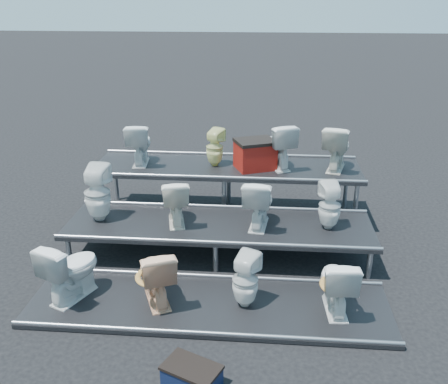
# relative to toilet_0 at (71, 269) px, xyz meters

# --- Properties ---
(ground) EXTENTS (80.00, 80.00, 0.00)m
(ground) POSITION_rel_toilet_0_xyz_m (1.61, 1.30, -0.43)
(ground) COLOR black
(ground) RESTS_ON ground
(tier_front) EXTENTS (4.20, 1.20, 0.06)m
(tier_front) POSITION_rel_toilet_0_xyz_m (1.61, 0.00, -0.40)
(tier_front) COLOR black
(tier_front) RESTS_ON ground
(tier_mid) EXTENTS (4.20, 1.20, 0.46)m
(tier_mid) POSITION_rel_toilet_0_xyz_m (1.61, 1.30, -0.20)
(tier_mid) COLOR black
(tier_mid) RESTS_ON ground
(tier_back) EXTENTS (4.20, 1.20, 0.86)m
(tier_back) POSITION_rel_toilet_0_xyz_m (1.61, 2.60, -0.00)
(tier_back) COLOR black
(tier_back) RESTS_ON ground
(toilet_0) EXTENTS (0.68, 0.84, 0.74)m
(toilet_0) POSITION_rel_toilet_0_xyz_m (0.00, 0.00, 0.00)
(toilet_0) COLOR silver
(toilet_0) RESTS_ON tier_front
(toilet_1) EXTENTS (0.63, 0.79, 0.70)m
(toilet_1) POSITION_rel_toilet_0_xyz_m (1.00, 0.00, -0.02)
(toilet_1) COLOR #DDA57E
(toilet_1) RESTS_ON tier_front
(toilet_2) EXTENTS (0.40, 0.40, 0.66)m
(toilet_2) POSITION_rel_toilet_0_xyz_m (2.04, 0.00, -0.04)
(toilet_2) COLOR silver
(toilet_2) RESTS_ON tier_front
(toilet_3) EXTENTS (0.42, 0.70, 0.69)m
(toilet_3) POSITION_rel_toilet_0_xyz_m (3.06, 0.00, -0.03)
(toilet_3) COLOR silver
(toilet_3) RESTS_ON tier_front
(toilet_4) EXTENTS (0.38, 0.38, 0.80)m
(toilet_4) POSITION_rel_toilet_0_xyz_m (-0.07, 1.30, 0.43)
(toilet_4) COLOR silver
(toilet_4) RESTS_ON tier_mid
(toilet_5) EXTENTS (0.49, 0.70, 0.65)m
(toilet_5) POSITION_rel_toilet_0_xyz_m (1.01, 1.30, 0.35)
(toilet_5) COLOR silver
(toilet_5) RESTS_ON tier_mid
(toilet_6) EXTENTS (0.46, 0.71, 0.68)m
(toilet_6) POSITION_rel_toilet_0_xyz_m (2.15, 1.30, 0.37)
(toilet_6) COLOR silver
(toilet_6) RESTS_ON tier_mid
(toilet_7) EXTENTS (0.35, 0.35, 0.65)m
(toilet_7) POSITION_rel_toilet_0_xyz_m (3.10, 1.30, 0.35)
(toilet_7) COLOR silver
(toilet_7) RESTS_ON tier_mid
(toilet_8) EXTENTS (0.43, 0.68, 0.66)m
(toilet_8) POSITION_rel_toilet_0_xyz_m (0.22, 2.60, 0.76)
(toilet_8) COLOR silver
(toilet_8) RESTS_ON tier_back
(toilet_9) EXTENTS (0.36, 0.36, 0.60)m
(toilet_9) POSITION_rel_toilet_0_xyz_m (1.42, 2.60, 0.73)
(toilet_9) COLOR #E5E494
(toilet_9) RESTS_ON tier_back
(toilet_10) EXTENTS (0.64, 0.80, 0.71)m
(toilet_10) POSITION_rel_toilet_0_xyz_m (2.40, 2.60, 0.78)
(toilet_10) COLOR silver
(toilet_10) RESTS_ON tier_back
(toilet_11) EXTENTS (0.56, 0.77, 0.70)m
(toilet_11) POSITION_rel_toilet_0_xyz_m (3.31, 2.60, 0.78)
(toilet_11) COLOR silver
(toilet_11) RESTS_ON tier_back
(red_crate) EXTENTS (0.70, 0.64, 0.41)m
(red_crate) POSITION_rel_toilet_0_xyz_m (2.06, 2.52, 0.63)
(red_crate) COLOR maroon
(red_crate) RESTS_ON tier_back
(step_stool) EXTENTS (0.59, 0.49, 0.18)m
(step_stool) POSITION_rel_toilet_0_xyz_m (1.60, -1.24, -0.34)
(step_stool) COLOR black
(step_stool) RESTS_ON ground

